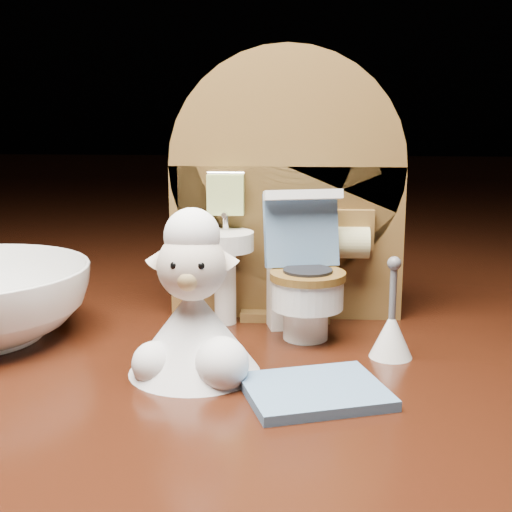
# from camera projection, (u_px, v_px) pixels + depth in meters

# --- Properties ---
(backdrop_panel) EXTENTS (0.13, 0.05, 0.15)m
(backdrop_panel) POSITION_uv_depth(u_px,v_px,m) (285.00, 201.00, 0.40)
(backdrop_panel) COLOR brown
(backdrop_panel) RESTS_ON ground
(toy_toilet) EXTENTS (0.04, 0.05, 0.08)m
(toy_toilet) POSITION_uv_depth(u_px,v_px,m) (303.00, 282.00, 0.37)
(toy_toilet) COLOR white
(toy_toilet) RESTS_ON ground
(bath_mat) EXTENTS (0.07, 0.06, 0.00)m
(bath_mat) POSITION_uv_depth(u_px,v_px,m) (315.00, 391.00, 0.30)
(bath_mat) COLOR slate
(bath_mat) RESTS_ON ground
(toilet_brush) EXTENTS (0.02, 0.02, 0.05)m
(toilet_brush) POSITION_uv_depth(u_px,v_px,m) (391.00, 331.00, 0.34)
(toilet_brush) COLOR white
(toilet_brush) RESTS_ON ground
(plush_lamb) EXTENTS (0.06, 0.06, 0.08)m
(plush_lamb) POSITION_uv_depth(u_px,v_px,m) (194.00, 317.00, 0.32)
(plush_lamb) COLOR white
(plush_lamb) RESTS_ON ground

